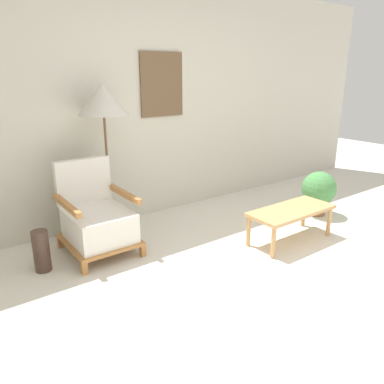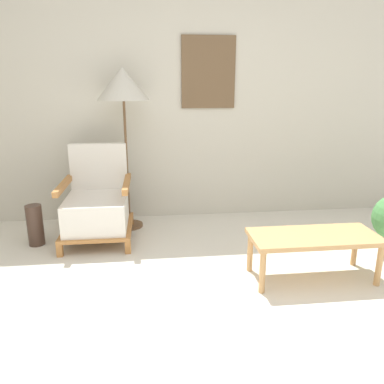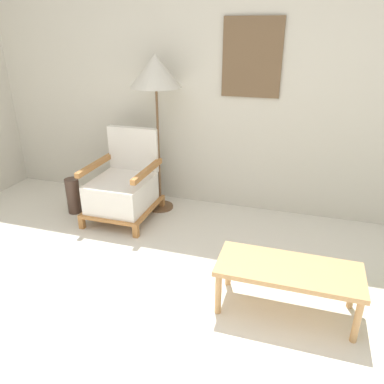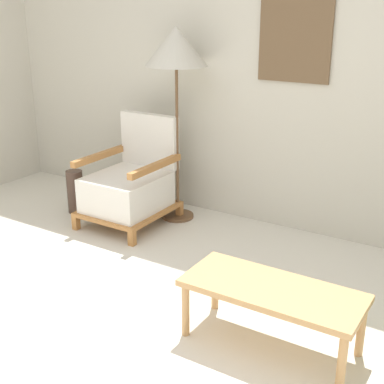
{
  "view_description": "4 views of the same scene",
  "coord_description": "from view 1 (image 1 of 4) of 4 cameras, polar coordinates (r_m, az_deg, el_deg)",
  "views": [
    {
      "loc": [
        -2.1,
        -1.45,
        1.69
      ],
      "look_at": [
        -0.0,
        1.41,
        0.55
      ],
      "focal_mm": 35.0,
      "sensor_mm": 36.0,
      "label": 1
    },
    {
      "loc": [
        -0.35,
        -1.62,
        1.42
      ],
      "look_at": [
        -0.0,
        1.41,
        0.55
      ],
      "focal_mm": 35.0,
      "sensor_mm": 36.0,
      "label": 2
    },
    {
      "loc": [
        0.85,
        -1.32,
        1.8
      ],
      "look_at": [
        -0.0,
        1.41,
        0.55
      ],
      "focal_mm": 35.0,
      "sensor_mm": 36.0,
      "label": 3
    },
    {
      "loc": [
        1.8,
        -1.47,
        1.76
      ],
      "look_at": [
        -0.0,
        1.41,
        0.55
      ],
      "focal_mm": 50.0,
      "sensor_mm": 36.0,
      "label": 4
    }
  ],
  "objects": [
    {
      "name": "ground_plane",
      "position": [
        3.06,
        16.57,
        -16.55
      ],
      "size": [
        14.0,
        14.0,
        0.0
      ],
      "primitive_type": "plane",
      "color": "silver"
    },
    {
      "name": "wall_back",
      "position": [
        4.43,
        -8.0,
        13.27
      ],
      "size": [
        8.0,
        0.09,
        2.7
      ],
      "color": "beige",
      "rests_on": "ground_plane"
    },
    {
      "name": "armchair",
      "position": [
        3.74,
        -14.29,
        -4.09
      ],
      "size": [
        0.63,
        0.71,
        0.88
      ],
      "color": "#B2753D",
      "rests_on": "ground_plane"
    },
    {
      "name": "floor_lamp",
      "position": [
        3.87,
        -13.39,
        13.0
      ],
      "size": [
        0.5,
        0.5,
        1.59
      ],
      "color": "brown",
      "rests_on": "ground_plane"
    },
    {
      "name": "coffee_table",
      "position": [
        3.98,
        14.87,
        -3.11
      ],
      "size": [
        0.95,
        0.41,
        0.35
      ],
      "color": "tan",
      "rests_on": "ground_plane"
    },
    {
      "name": "vase",
      "position": [
        3.58,
        -21.97,
        -8.33
      ],
      "size": [
        0.14,
        0.14,
        0.38
      ],
      "primitive_type": "cylinder",
      "color": "#473328",
      "rests_on": "ground_plane"
    },
    {
      "name": "potted_plant",
      "position": [
        4.82,
        18.75,
        0.28
      ],
      "size": [
        0.41,
        0.41,
        0.54
      ],
      "color": "#935B3D",
      "rests_on": "ground_plane"
    }
  ]
}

